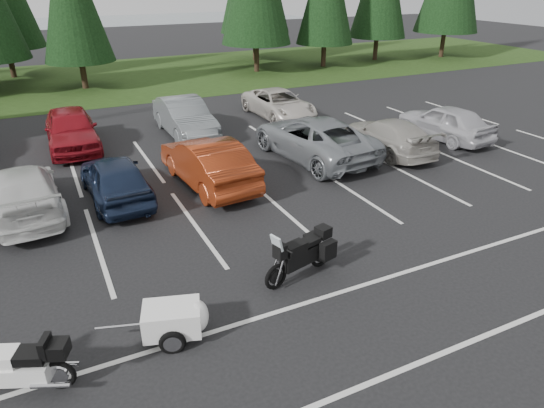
{
  "coord_description": "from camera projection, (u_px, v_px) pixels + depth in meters",
  "views": [
    {
      "loc": [
        -2.91,
        -10.94,
        6.56
      ],
      "look_at": [
        2.19,
        -0.5,
        0.99
      ],
      "focal_mm": 32.0,
      "sensor_mm": 36.0,
      "label": 1
    }
  ],
  "objects": [
    {
      "name": "car_far_4",
      "position": [
        279.0,
        104.0,
        24.05
      ],
      "size": [
        2.38,
        4.85,
        1.33
      ],
      "primitive_type": "imported",
      "rotation": [
        0.0,
        0.0,
        0.04
      ],
      "color": "beige",
      "rests_on": "ground"
    },
    {
      "name": "cargo_trailer",
      "position": [
        172.0,
        322.0,
        9.48
      ],
      "size": [
        1.8,
        1.34,
        0.74
      ],
      "primitive_type": null,
      "rotation": [
        0.0,
        0.0,
        -0.3
      ],
      "color": "white",
      "rests_on": "ground"
    },
    {
      "name": "car_near_5",
      "position": [
        208.0,
        162.0,
        16.26
      ],
      "size": [
        2.11,
        4.99,
        1.6
      ],
      "primitive_type": "imported",
      "rotation": [
        0.0,
        0.0,
        3.23
      ],
      "color": "maroon",
      "rests_on": "ground"
    },
    {
      "name": "car_far_3",
      "position": [
        185.0,
        117.0,
        21.33
      ],
      "size": [
        1.75,
        4.85,
        1.59
      ],
      "primitive_type": "imported",
      "rotation": [
        0.0,
        0.0,
        0.01
      ],
      "color": "slate",
      "rests_on": "ground"
    },
    {
      "name": "ground",
      "position": [
        190.0,
        246.0,
        12.85
      ],
      "size": [
        120.0,
        120.0,
        0.0
      ],
      "primitive_type": "plane",
      "color": "black",
      "rests_on": "ground"
    },
    {
      "name": "car_near_6",
      "position": [
        314.0,
        138.0,
        18.67
      ],
      "size": [
        3.22,
        6.01,
        1.61
      ],
      "primitive_type": "imported",
      "rotation": [
        0.0,
        0.0,
        3.24
      ],
      "color": "gray",
      "rests_on": "ground"
    },
    {
      "name": "car_near_4",
      "position": [
        115.0,
        178.0,
        15.19
      ],
      "size": [
        1.89,
        4.34,
        1.46
      ],
      "primitive_type": "imported",
      "rotation": [
        0.0,
        0.0,
        3.18
      ],
      "color": "#172139",
      "rests_on": "ground"
    },
    {
      "name": "lake_water",
      "position": [
        85.0,
        32.0,
        59.0
      ],
      "size": [
        70.0,
        50.0,
        0.02
      ],
      "primitive_type": "cube",
      "color": "slate",
      "rests_on": "ground"
    },
    {
      "name": "car_far_2",
      "position": [
        71.0,
        129.0,
        19.66
      ],
      "size": [
        2.02,
        4.83,
        1.63
      ],
      "primitive_type": "imported",
      "rotation": [
        0.0,
        0.0,
        -0.02
      ],
      "color": "maroon",
      "rests_on": "ground"
    },
    {
      "name": "car_near_7",
      "position": [
        388.0,
        136.0,
        19.34
      ],
      "size": [
        1.97,
        4.66,
        1.34
      ],
      "primitive_type": "imported",
      "rotation": [
        0.0,
        0.0,
        3.12
      ],
      "color": "#ABA69D",
      "rests_on": "ground"
    },
    {
      "name": "grass_strip",
      "position": [
        81.0,
        81.0,
        32.29
      ],
      "size": [
        80.0,
        16.0,
        0.01
      ],
      "primitive_type": "cube",
      "color": "#1D3210",
      "rests_on": "ground"
    },
    {
      "name": "adventure_motorcycle",
      "position": [
        299.0,
        252.0,
        11.25
      ],
      "size": [
        2.42,
        1.34,
        1.4
      ],
      "primitive_type": null,
      "rotation": [
        0.0,
        0.0,
        0.25
      ],
      "color": "black",
      "rests_on": "ground"
    },
    {
      "name": "car_near_8",
      "position": [
        445.0,
        122.0,
        20.82
      ],
      "size": [
        2.16,
        4.54,
        1.5
      ],
      "primitive_type": "imported",
      "rotation": [
        0.0,
        0.0,
        3.23
      ],
      "color": "silver",
      "rests_on": "ground"
    },
    {
      "name": "stall_markings",
      "position": [
        169.0,
        215.0,
        14.47
      ],
      "size": [
        32.0,
        16.0,
        0.01
      ],
      "primitive_type": "cube",
      "color": "silver",
      "rests_on": "ground"
    },
    {
      "name": "touring_motorcycle",
      "position": [
        6.0,
        360.0,
        8.13
      ],
      "size": [
        2.53,
        1.65,
        1.35
      ],
      "primitive_type": null,
      "rotation": [
        0.0,
        0.0,
        -0.41
      ],
      "color": "white",
      "rests_on": "ground"
    },
    {
      "name": "car_near_3",
      "position": [
        22.0,
        192.0,
        14.28
      ],
      "size": [
        2.35,
        5.07,
        1.44
      ],
      "primitive_type": "imported",
      "rotation": [
        0.0,
        0.0,
        3.21
      ],
      "color": "silver",
      "rests_on": "ground"
    }
  ]
}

